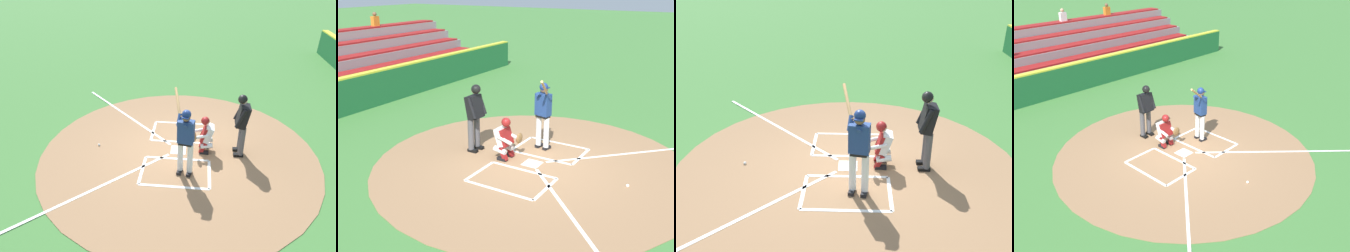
{
  "view_description": "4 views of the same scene",
  "coord_description": "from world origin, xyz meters",
  "views": [
    {
      "loc": [
        -7.52,
        -0.48,
        5.13
      ],
      "look_at": [
        -0.41,
        0.27,
        1.05
      ],
      "focal_mm": 32.63,
      "sensor_mm": 36.0,
      "label": 1
    },
    {
      "loc": [
        8.52,
        4.38,
        4.38
      ],
      "look_at": [
        -0.08,
        -0.83,
        0.85
      ],
      "focal_mm": 44.03,
      "sensor_mm": 36.0,
      "label": 2
    },
    {
      "loc": [
        -7.47,
        -0.18,
        4.6
      ],
      "look_at": [
        0.44,
        0.11,
        0.83
      ],
      "focal_mm": 40.03,
      "sensor_mm": 36.0,
      "label": 3
    },
    {
      "loc": [
        7.34,
        6.91,
        5.83
      ],
      "look_at": [
        0.17,
        0.08,
        1.05
      ],
      "focal_mm": 39.05,
      "sensor_mm": 36.0,
      "label": 4
    }
  ],
  "objects": [
    {
      "name": "plate_umpire",
      "position": [
        0.01,
        -1.74,
        1.08
      ],
      "size": [
        0.58,
        0.41,
        1.86
      ],
      "color": "#4C4C51",
      "rests_on": "ground"
    },
    {
      "name": "ground_plane",
      "position": [
        0.0,
        0.0,
        0.0
      ],
      "size": [
        120.0,
        120.0,
        0.0
      ],
      "primitive_type": "plane",
      "color": "#427A38"
    },
    {
      "name": "home_plate_and_chalk",
      "position": [
        0.0,
        0.88,
        0.01
      ],
      "size": [
        7.93,
        4.91,
        0.01
      ],
      "color": "white",
      "rests_on": "dirt_circle"
    },
    {
      "name": "dirt_circle",
      "position": [
        0.0,
        0.0,
        0.01
      ],
      "size": [
        8.0,
        8.0,
        0.01
      ],
      "primitive_type": "cylinder",
      "color": "#99704C",
      "rests_on": "ground"
    },
    {
      "name": "baseball",
      "position": [
        -0.01,
        2.42,
        0.04
      ],
      "size": [
        0.07,
        0.07,
        0.07
      ],
      "primitive_type": "sphere",
      "color": "white",
      "rests_on": "ground"
    },
    {
      "name": "batter",
      "position": [
        -1.03,
        -0.24,
        1.1
      ],
      "size": [
        1.03,
        0.58,
        2.13
      ],
      "color": "white",
      "rests_on": "ground"
    },
    {
      "name": "catcher",
      "position": [
        0.05,
        -0.76,
        0.59
      ],
      "size": [
        0.59,
        0.61,
        1.13
      ],
      "color": "black",
      "rests_on": "ground"
    }
  ]
}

